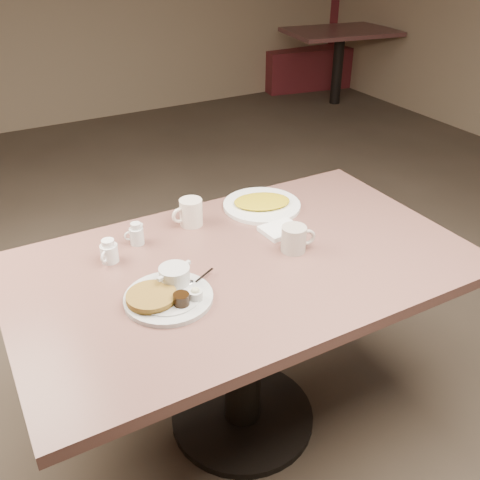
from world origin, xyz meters
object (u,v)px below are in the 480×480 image
creamer_right (136,234)px  creamer_left (109,252)px  main_plate (168,292)px  hash_plate (262,204)px  booth_back_right (310,52)px  diner_table (243,302)px  coffee_mug_far (190,212)px  coffee_mug_near (295,238)px

creamer_right → creamer_left: bearing=-151.5°
main_plate → creamer_left: size_ratio=4.36×
main_plate → hash_plate: size_ratio=0.90×
main_plate → hash_plate: 0.66m
creamer_left → hash_plate: size_ratio=0.21×
hash_plate → booth_back_right: size_ratio=0.27×
main_plate → hash_plate: (0.55, 0.37, -0.01)m
diner_table → booth_back_right: 4.97m
diner_table → booth_back_right: (3.07, 3.90, -0.17)m
diner_table → main_plate: size_ratio=4.30×
booth_back_right → hash_plate: bearing=-128.1°
main_plate → coffee_mug_far: size_ratio=2.89×
diner_table → creamer_right: creamer_right is taller
diner_table → coffee_mug_far: coffee_mug_far is taller
diner_table → creamer_right: bearing=134.1°
coffee_mug_far → booth_back_right: size_ratio=0.09×
creamer_left → booth_back_right: 5.07m
creamer_left → hash_plate: creamer_left is taller
coffee_mug_near → creamer_right: size_ratio=1.60×
main_plate → creamer_right: size_ratio=4.36×
coffee_mug_far → creamer_right: bearing=-171.3°
main_plate → coffee_mug_near: bearing=5.1°
coffee_mug_far → creamer_right: 0.22m
creamer_right → main_plate: bearing=-94.6°
main_plate → creamer_right: 0.34m
diner_table → creamer_left: (-0.38, 0.21, 0.21)m
main_plate → booth_back_right: (3.37, 3.97, -0.36)m
coffee_mug_near → creamer_left: coffee_mug_near is taller
diner_table → coffee_mug_far: bearing=98.6°
creamer_right → coffee_mug_near: bearing=-33.7°
creamer_left → creamer_right: same height
coffee_mug_far → hash_plate: 0.30m
creamer_left → creamer_right: (0.12, 0.06, 0.00)m
diner_table → creamer_left: 0.48m
hash_plate → booth_back_right: 4.59m
main_plate → creamer_left: 0.29m
main_plate → creamer_left: bearing=107.6°
coffee_mug_near → creamer_left: bearing=157.3°
coffee_mug_near → coffee_mug_far: bearing=124.7°
coffee_mug_near → creamer_right: coffee_mug_near is taller
coffee_mug_near → hash_plate: (0.07, 0.33, -0.03)m
coffee_mug_near → hash_plate: coffee_mug_near is taller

